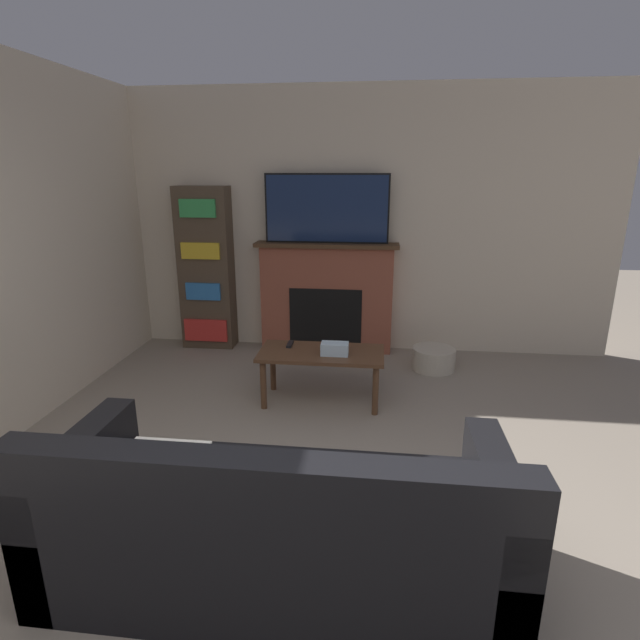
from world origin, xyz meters
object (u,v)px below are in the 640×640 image
object	(u,v)px
storage_basket	(434,359)
bookshelf	(206,269)
tv	(327,209)
coffee_table	(321,359)
fireplace	(326,297)
couch	(276,527)

from	to	relation	value
storage_basket	bookshelf	bearing A→B (deg)	169.81
tv	bookshelf	size ratio (longest dim) A/B	0.73
tv	bookshelf	bearing A→B (deg)	-179.88
tv	coffee_table	size ratio (longest dim) A/B	1.23
fireplace	tv	bearing A→B (deg)	-90.00
coffee_table	storage_basket	world-z (taller)	coffee_table
couch	tv	bearing A→B (deg)	91.88
tv	couch	world-z (taller)	tv
coffee_table	storage_basket	distance (m)	1.34
tv	coffee_table	bearing A→B (deg)	-85.75
bookshelf	coffee_table	bearing A→B (deg)	-42.37
bookshelf	tv	bearing A→B (deg)	0.12
tv	storage_basket	bearing A→B (deg)	-21.46
couch	coffee_table	bearing A→B (deg)	90.31
fireplace	couch	xyz separation A→B (m)	(0.11, -3.23, -0.30)
coffee_table	storage_basket	xyz separation A→B (m)	(1.01, 0.84, -0.28)
coffee_table	bookshelf	bearing A→B (deg)	137.63
couch	storage_basket	world-z (taller)	couch
tv	storage_basket	size ratio (longest dim) A/B	3.05
coffee_table	tv	bearing A→B (deg)	94.25
fireplace	coffee_table	world-z (taller)	fireplace
storage_basket	couch	bearing A→B (deg)	-109.89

